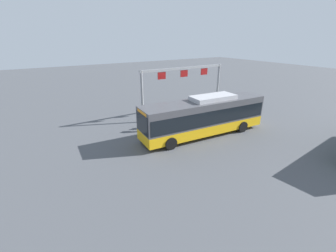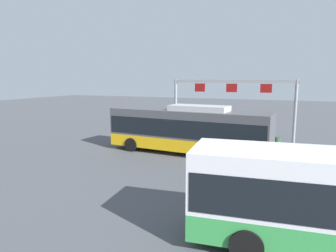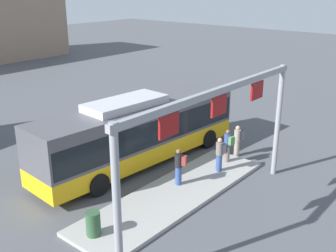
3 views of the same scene
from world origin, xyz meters
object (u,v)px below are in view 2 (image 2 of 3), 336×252
object	(u,v)px
bus_main	(187,128)
person_boarding	(172,129)
person_waiting_mid	(186,130)
person_waiting_near	(158,130)
trash_bin	(277,143)
person_waiting_far	(211,133)

from	to	relation	value
bus_main	person_boarding	size ratio (longest dim) A/B	6.96
person_waiting_mid	person_boarding	bearing A→B (deg)	-94.09
person_boarding	person_waiting_near	size ratio (longest dim) A/B	1.00
person_waiting_near	trash_bin	size ratio (longest dim) A/B	1.86
person_boarding	person_waiting_mid	size ratio (longest dim) A/B	1.00
person_waiting_far	trash_bin	size ratio (longest dim) A/B	1.86
person_waiting_near	person_waiting_mid	xyz separation A→B (m)	(-2.40, -0.47, 0.16)
person_waiting_far	bus_main	bearing A→B (deg)	-37.62
trash_bin	person_waiting_far	bearing A→B (deg)	0.72
person_waiting_far	trash_bin	distance (m)	4.94
person_boarding	person_waiting_far	bearing A→B (deg)	96.82
person_waiting_mid	trash_bin	xyz separation A→B (m)	(-7.21, 0.56, -0.44)
bus_main	trash_bin	bearing A→B (deg)	-146.99
person_boarding	trash_bin	bearing A→B (deg)	100.37
person_boarding	person_waiting_mid	xyz separation A→B (m)	(-1.16, -0.30, 0.00)
person_boarding	trash_bin	distance (m)	8.38
person_waiting_mid	person_waiting_far	distance (m)	2.37
person_waiting_far	person_boarding	bearing A→B (deg)	-117.37
person_boarding	person_waiting_near	bearing A→B (deg)	-70.16
bus_main	person_boarding	world-z (taller)	bus_main
person_waiting_far	trash_bin	bearing A→B (deg)	68.68
person_boarding	person_waiting_near	xyz separation A→B (m)	(1.24, 0.17, -0.16)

